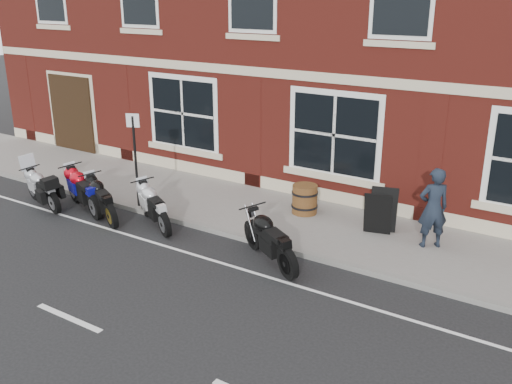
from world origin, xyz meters
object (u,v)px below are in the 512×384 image
at_px(moto_sport_red, 84,189).
at_px(parking_sign, 135,154).
at_px(barrel_planter, 305,199).
at_px(moto_touring_silver, 43,187).
at_px(pedestrian_left, 433,208).
at_px(moto_sport_silver, 155,204).
at_px(moto_sport_black, 102,197).
at_px(a_board_sign, 381,212).
at_px(moto_naked_black, 270,237).

xyz_separation_m(moto_sport_red, parking_sign, (1.21, 0.73, 0.96)).
bearing_deg(barrel_planter, parking_sign, -154.09).
relative_size(moto_touring_silver, pedestrian_left, 1.08).
distance_m(moto_sport_silver, pedestrian_left, 6.50).
distance_m(moto_touring_silver, moto_sport_silver, 3.49).
relative_size(moto_touring_silver, moto_sport_black, 0.99).
relative_size(moto_sport_red, moto_sport_silver, 1.13).
distance_m(moto_sport_silver, parking_sign, 1.55).
bearing_deg(moto_touring_silver, a_board_sign, -54.37).
relative_size(moto_touring_silver, parking_sign, 0.80).
relative_size(moto_sport_red, a_board_sign, 2.05).
distance_m(moto_touring_silver, barrel_planter, 6.97).
xyz_separation_m(moto_sport_black, moto_naked_black, (4.88, 0.14, 0.03)).
height_order(pedestrian_left, a_board_sign, pedestrian_left).
relative_size(a_board_sign, barrel_planter, 1.40).
bearing_deg(moto_sport_red, moto_sport_silver, -62.66).
bearing_deg(moto_sport_black, parking_sign, 2.45).
distance_m(moto_sport_red, moto_sport_black, 0.84).
bearing_deg(moto_sport_red, a_board_sign, -48.62).
xyz_separation_m(moto_sport_red, moto_naked_black, (5.70, 0.00, -0.00)).
distance_m(moto_sport_silver, moto_naked_black, 3.43).
height_order(moto_sport_silver, parking_sign, parking_sign).
distance_m(moto_sport_black, moto_sport_silver, 1.49).
distance_m(moto_sport_black, parking_sign, 1.37).
height_order(moto_sport_silver, a_board_sign, a_board_sign).
bearing_deg(barrel_planter, moto_sport_black, -147.18).
relative_size(moto_touring_silver, moto_sport_silver, 1.03).
bearing_deg(a_board_sign, barrel_planter, 161.86).
distance_m(pedestrian_left, parking_sign, 7.38).
relative_size(pedestrian_left, barrel_planter, 2.44).
bearing_deg(moto_sport_silver, barrel_planter, -19.72).
bearing_deg(parking_sign, pedestrian_left, -8.81).
distance_m(moto_sport_black, barrel_planter, 5.11).
bearing_deg(pedestrian_left, barrel_planter, -42.39).
relative_size(moto_touring_silver, moto_naked_black, 0.98).
bearing_deg(a_board_sign, parking_sign, -177.77).
bearing_deg(moto_naked_black, moto_touring_silver, 124.49).
bearing_deg(moto_sport_black, moto_naked_black, -62.05).
distance_m(moto_sport_red, barrel_planter, 5.76).
xyz_separation_m(moto_sport_black, pedestrian_left, (7.57, 2.50, 0.47)).
bearing_deg(barrel_planter, pedestrian_left, -4.76).
xyz_separation_m(moto_naked_black, barrel_planter, (-0.58, 2.63, -0.09)).
relative_size(moto_sport_black, moto_naked_black, 0.99).
height_order(a_board_sign, parking_sign, parking_sign).
height_order(moto_touring_silver, moto_sport_red, moto_touring_silver).
distance_m(moto_naked_black, barrel_planter, 2.69).
height_order(moto_sport_silver, barrel_planter, moto_sport_silver).
bearing_deg(moto_sport_red, moto_touring_silver, 131.21).
bearing_deg(a_board_sign, moto_touring_silver, -175.09).
height_order(moto_sport_red, a_board_sign, a_board_sign).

